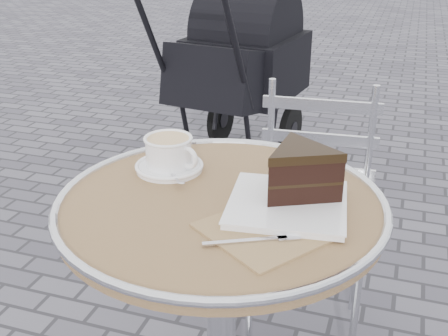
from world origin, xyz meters
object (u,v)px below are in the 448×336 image
(cappuccino_set, at_px, (169,156))
(baby_stroller, at_px, (237,77))
(cafe_table, at_px, (221,264))
(bistro_chair, at_px, (315,184))
(cake_plate_set, at_px, (297,180))

(cappuccino_set, bearing_deg, baby_stroller, 119.50)
(cafe_table, height_order, bistro_chair, bistro_chair)
(cafe_table, relative_size, baby_stroller, 0.65)
(baby_stroller, bearing_deg, bistro_chair, -54.37)
(cappuccino_set, xyz_separation_m, bistro_chair, (0.28, 0.48, -0.26))
(cappuccino_set, bearing_deg, cake_plate_set, 3.47)
(cafe_table, height_order, baby_stroller, baby_stroller)
(baby_stroller, bearing_deg, cake_plate_set, -61.11)
(cafe_table, bearing_deg, baby_stroller, 106.04)
(cappuccino_set, relative_size, cake_plate_set, 0.46)
(cafe_table, xyz_separation_m, cake_plate_set, (0.16, 0.03, 0.22))
(cafe_table, height_order, cake_plate_set, cake_plate_set)
(cake_plate_set, height_order, bistro_chair, cake_plate_set)
(cafe_table, height_order, cappuccino_set, cappuccino_set)
(bistro_chair, relative_size, baby_stroller, 0.73)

